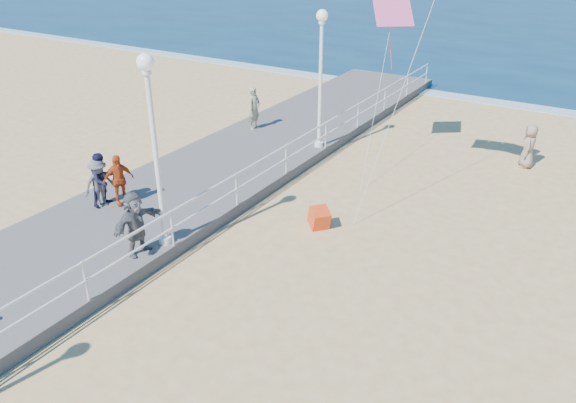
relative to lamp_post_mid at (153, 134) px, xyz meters
The scene contains 14 objects.
ground 6.48m from the lamp_post_mid, ahead, with size 160.00×160.00×0.00m, color #DDB573.
surf_line 21.50m from the lamp_post_mid, 75.37° to the left, with size 160.00×1.20×0.04m, color white.
boardwalk 4.07m from the lamp_post_mid, behind, with size 5.00×44.00×0.40m, color #68635E.
railing 2.43m from the lamp_post_mid, ahead, with size 0.05×42.00×0.55m.
lamp_post_mid is the anchor object (origin of this frame).
lamp_post_far 9.00m from the lamp_post_mid, 90.00° to the left, with size 0.44×0.44×5.32m.
spectator_2 4.19m from the lamp_post_mid, 168.31° to the left, with size 1.03×0.59×1.59m, color #535357.
spectator_3 3.93m from the lamp_post_mid, 159.38° to the left, with size 0.99×0.41×1.69m, color #C74818.
spectator_5 2.48m from the lamp_post_mid, 107.92° to the right, with size 1.69×0.54×1.82m, color #56575B.
spectator_6 10.31m from the lamp_post_mid, 110.13° to the left, with size 0.68×0.45×1.86m, color tan.
spectator_7 4.17m from the lamp_post_mid, 166.11° to the left, with size 0.85×0.66×1.75m, color #181836.
beach_walker_c 14.54m from the lamp_post_mid, 58.61° to the left, with size 0.84×0.55×1.72m, color gray.
box_kite 5.78m from the lamp_post_mid, 50.94° to the left, with size 0.55×0.55×0.60m, color red.
kite_diamond_pink 10.64m from the lamp_post_mid, 77.47° to the left, with size 1.37×1.37×0.02m, color #D74F85.
Camera 1 is at (4.82, -9.86, 8.53)m, focal length 35.00 mm.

